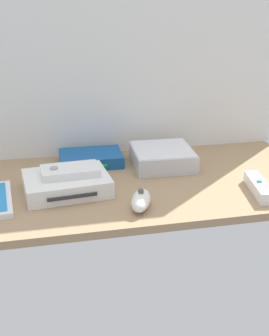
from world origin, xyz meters
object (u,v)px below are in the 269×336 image
Objects in this scene: remote_wand at (259,187)px; mini_computer at (162,157)px; network_router at (91,158)px; remote_nunchuk at (141,200)px; remote_classic_pad at (70,171)px; game_console at (67,183)px.

mini_computer is at bearing 138.74° from remote_wand.
mini_computer reaches higher than network_router.
mini_computer is 20.98cm from network_router.
remote_wand is at bearing -50.32° from mini_computer.
mini_computer is 1.62× the size of remote_nunchuk.
remote_classic_pad reaches higher than remote_wand.
mini_computer is 1.16× the size of remote_wand.
network_router is at bearing 153.09° from remote_wand.
remote_nunchuk is at bearing -74.29° from network_router.
mini_computer is 27.82cm from remote_nunchuk.
remote_classic_pad is at bearing 159.67° from remote_nunchuk.
mini_computer is (28.50, 12.07, 0.44)cm from game_console.
network_router is (8.29, 17.62, -0.50)cm from game_console.
mini_computer is at bearing 19.92° from remote_classic_pad.
remote_nunchuk is 20.65cm from remote_classic_pad.
remote_nunchuk is (-12.06, -25.07, -0.60)cm from mini_computer.
game_console is 19.48cm from network_router.
remote_nunchuk is at bearing -44.04° from game_console.
remote_classic_pad reaches higher than mini_computer.
network_router is 1.23× the size of remote_classic_pad.
remote_wand is at bearing -16.75° from remote_classic_pad.
game_console is at bearing -114.40° from network_router.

